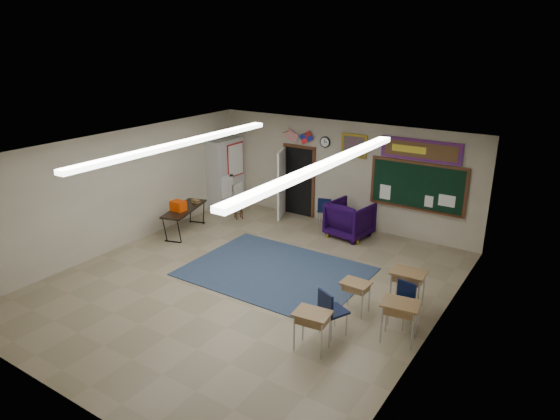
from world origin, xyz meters
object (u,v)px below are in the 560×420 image
Objects in this scene: student_desk_front_left at (355,296)px; student_desk_front_right at (407,287)px; folding_table at (185,219)px; wingback_armchair at (350,219)px; wooden_stool at (239,209)px.

student_desk_front_left is 0.83× the size of student_desk_front_right.
folding_table reaches higher than student_desk_front_right.
student_desk_front_left is at bearing -138.85° from student_desk_front_right.
student_desk_front_right is 0.44× the size of folding_table.
student_desk_front_right is 6.60m from folding_table.
student_desk_front_right is (0.78, 0.76, 0.07)m from student_desk_front_left.
folding_table is at bearing 38.49° from wingback_armchair.
student_desk_front_left is (1.84, -3.56, -0.12)m from wingback_armchair.
folding_table is 1.79m from wooden_stool.
student_desk_front_left is at bearing -29.81° from wooden_stool.
folding_table is 3.14× the size of wooden_stool.
folding_table is at bearing 172.47° from student_desk_front_right.
folding_table is at bearing 168.24° from student_desk_front_left.
student_desk_front_right is (2.63, -2.80, -0.05)m from wingback_armchair.
student_desk_front_left is 1.14× the size of wooden_stool.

